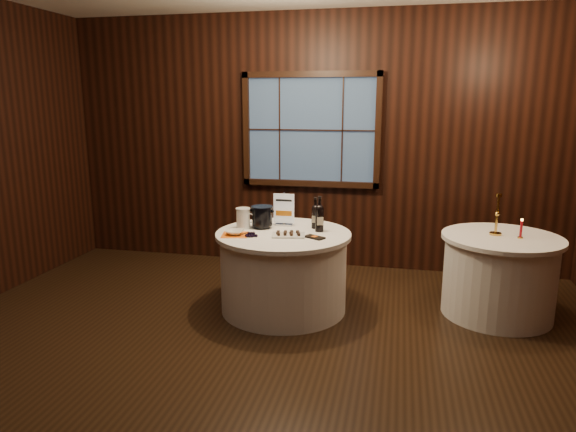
% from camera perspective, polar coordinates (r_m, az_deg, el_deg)
% --- Properties ---
extents(ground, '(6.00, 6.00, 0.00)m').
position_cam_1_polar(ground, '(4.22, -3.62, -15.40)').
color(ground, black).
rests_on(ground, ground).
extents(back_wall, '(6.00, 0.10, 3.00)m').
position_cam_1_polar(back_wall, '(6.16, 2.56, 8.56)').
color(back_wall, black).
rests_on(back_wall, ground).
extents(main_table, '(1.28, 1.28, 0.77)m').
position_cam_1_polar(main_table, '(4.96, -0.51, -6.12)').
color(main_table, white).
rests_on(main_table, ground).
extents(side_table, '(1.08, 1.08, 0.77)m').
position_cam_1_polar(side_table, '(5.22, 22.37, -6.13)').
color(side_table, white).
rests_on(side_table, ground).
extents(sign_stand, '(0.21, 0.10, 0.33)m').
position_cam_1_polar(sign_stand, '(5.09, -0.45, 0.19)').
color(sign_stand, '#B4B4BB').
rests_on(sign_stand, main_table).
extents(port_bottle_left, '(0.07, 0.08, 0.31)m').
position_cam_1_polar(port_bottle_left, '(4.98, 3.06, 0.11)').
color(port_bottle_left, black).
rests_on(port_bottle_left, main_table).
extents(port_bottle_right, '(0.08, 0.09, 0.34)m').
position_cam_1_polar(port_bottle_right, '(4.86, 3.51, -0.03)').
color(port_bottle_right, black).
rests_on(port_bottle_right, main_table).
extents(ice_bucket, '(0.21, 0.21, 0.22)m').
position_cam_1_polar(ice_bucket, '(5.00, -2.90, -0.05)').
color(ice_bucket, black).
rests_on(ice_bucket, main_table).
extents(chocolate_plate, '(0.33, 0.25, 0.04)m').
position_cam_1_polar(chocolate_plate, '(4.71, 0.05, -2.05)').
color(chocolate_plate, silver).
rests_on(chocolate_plate, main_table).
extents(chocolate_box, '(0.21, 0.17, 0.02)m').
position_cam_1_polar(chocolate_box, '(4.65, 2.96, -2.37)').
color(chocolate_box, black).
rests_on(chocolate_box, main_table).
extents(grape_bunch, '(0.18, 0.07, 0.04)m').
position_cam_1_polar(grape_bunch, '(4.69, -4.14, -2.09)').
color(grape_bunch, black).
rests_on(grape_bunch, main_table).
extents(glass_pitcher, '(0.19, 0.14, 0.20)m').
position_cam_1_polar(glass_pitcher, '(4.99, -4.99, -0.24)').
color(glass_pitcher, white).
rests_on(glass_pitcher, main_table).
extents(orange_napkin, '(0.28, 0.28, 0.00)m').
position_cam_1_polar(orange_napkin, '(4.78, -5.91, -2.08)').
color(orange_napkin, orange).
rests_on(orange_napkin, main_table).
extents(cracker_bowl, '(0.17, 0.17, 0.04)m').
position_cam_1_polar(cracker_bowl, '(4.77, -5.92, -1.82)').
color(cracker_bowl, silver).
rests_on(cracker_bowl, orange_napkin).
extents(brass_candlestick, '(0.11, 0.11, 0.39)m').
position_cam_1_polar(brass_candlestick, '(5.11, 22.17, -0.42)').
color(brass_candlestick, gold).
rests_on(brass_candlestick, side_table).
extents(red_candle, '(0.05, 0.05, 0.18)m').
position_cam_1_polar(red_candle, '(5.08, 24.46, -1.48)').
color(red_candle, gold).
rests_on(red_candle, side_table).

